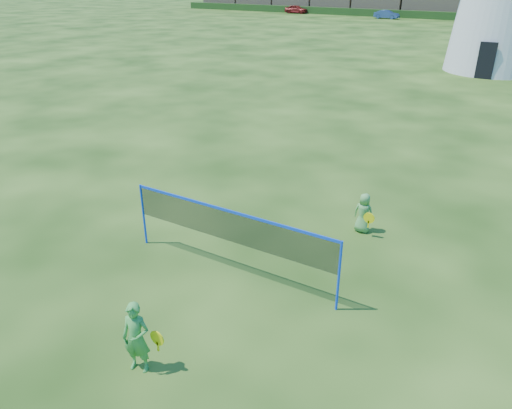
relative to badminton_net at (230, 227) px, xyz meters
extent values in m
plane|color=black|center=(0.09, 0.09, -1.14)|extent=(220.00, 220.00, 0.00)
cube|color=black|center=(1.33, 25.83, -0.05)|extent=(0.99, 0.12, 2.18)
cylinder|color=blue|center=(-2.50, 0.00, -0.36)|extent=(0.05, 0.05, 1.55)
cylinder|color=blue|center=(2.50, 0.00, -0.36)|extent=(0.05, 0.05, 1.55)
cube|color=black|center=(0.00, 0.00, 0.01)|extent=(5.00, 0.02, 0.70)
cube|color=blue|center=(0.00, 0.00, 0.38)|extent=(5.00, 0.02, 0.06)
imported|color=green|center=(0.31, -3.18, -0.49)|extent=(0.55, 0.44, 1.31)
cylinder|color=#FAEA0D|center=(0.59, -3.00, -0.50)|extent=(0.28, 0.02, 0.28)
cube|color=#FAEA0D|center=(0.59, -3.00, -0.67)|extent=(0.03, 0.02, 0.20)
imported|color=#57A04D|center=(1.81, 3.32, -0.62)|extent=(0.52, 0.35, 1.04)
cylinder|color=#FAEA0D|center=(2.03, 3.10, -0.61)|extent=(0.28, 0.02, 0.28)
cube|color=#FAEA0D|center=(2.03, 3.10, -0.78)|extent=(0.03, 0.02, 0.20)
cube|color=#193814|center=(-21.91, 66.09, -0.64)|extent=(62.00, 0.80, 1.00)
imported|color=maroon|center=(-31.76, 65.31, -0.52)|extent=(3.67, 1.60, 1.23)
imported|color=navy|center=(-16.77, 63.43, -0.58)|extent=(3.45, 1.31, 1.12)
camera|label=1|loc=(5.17, -7.42, 4.89)|focal=34.05mm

